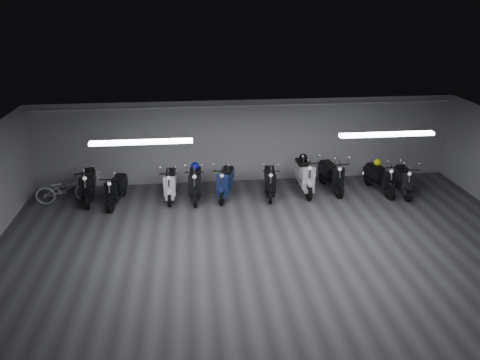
{
  "coord_description": "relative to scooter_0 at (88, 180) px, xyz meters",
  "views": [
    {
      "loc": [
        -1.76,
        -9.4,
        5.99
      ],
      "look_at": [
        -0.51,
        2.5,
        1.05
      ],
      "focal_mm": 34.03,
      "sensor_mm": 36.0,
      "label": 1
    }
  ],
  "objects": [
    {
      "name": "scooter_7",
      "position": [
        7.66,
        -0.04,
        -0.0
      ],
      "size": [
        0.87,
        1.93,
        1.39
      ],
      "primitive_type": null,
      "rotation": [
        0.0,
        0.0,
        0.13
      ],
      "color": "black",
      "rests_on": "floor"
    },
    {
      "name": "scooter_8",
      "position": [
        9.17,
        -0.33,
        -0.03
      ],
      "size": [
        0.95,
        1.88,
        1.33
      ],
      "primitive_type": null,
      "rotation": [
        0.0,
        0.0,
        0.2
      ],
      "color": "black",
      "rests_on": "floor"
    },
    {
      "name": "scooter_6",
      "position": [
        6.78,
        -0.02,
        0.05
      ],
      "size": [
        0.68,
        2.01,
        1.5
      ],
      "primitive_type": null,
      "rotation": [
        0.0,
        0.0,
        0.0
      ],
      "color": "silver",
      "rests_on": "floor"
    },
    {
      "name": "scooter_9",
      "position": [
        9.89,
        -0.52,
        -0.06
      ],
      "size": [
        0.88,
        1.79,
        1.28
      ],
      "primitive_type": null,
      "rotation": [
        0.0,
        0.0,
        -0.19
      ],
      "color": "black",
      "rests_on": "floor"
    },
    {
      "name": "scooter_4",
      "position": [
        4.22,
        -0.15,
        -0.03
      ],
      "size": [
        1.05,
        1.89,
        1.34
      ],
      "primitive_type": null,
      "rotation": [
        0.0,
        0.0,
        -0.27
      ],
      "color": "navy",
      "rests_on": "floor"
    },
    {
      "name": "conduit",
      "position": [
        5.06,
        1.05,
        1.92
      ],
      "size": [
        13.6,
        0.05,
        0.05
      ],
      "primitive_type": "cylinder",
      "rotation": [
        0.0,
        1.57,
        0.0
      ],
      "color": "white",
      "rests_on": "back_wall"
    },
    {
      "name": "floor",
      "position": [
        5.06,
        -3.87,
        -0.7
      ],
      "size": [
        14.0,
        10.0,
        0.01
      ],
      "primitive_type": "cube",
      "color": "#39393C",
      "rests_on": "ground"
    },
    {
      "name": "bicycle",
      "position": [
        -0.7,
        -0.08,
        -0.15
      ],
      "size": [
        1.77,
        0.85,
        1.1
      ],
      "primitive_type": "imported",
      "rotation": [
        0.0,
        0.0,
        1.73
      ],
      "color": "silver",
      "rests_on": "floor"
    },
    {
      "name": "helmet_2",
      "position": [
        3.29,
        0.06,
        0.29
      ],
      "size": [
        0.26,
        0.26,
        0.26
      ],
      "primitive_type": "sphere",
      "color": "#0D0F97",
      "rests_on": "scooter_3"
    },
    {
      "name": "scooter_0",
      "position": [
        0.0,
        0.0,
        0.0
      ],
      "size": [
        0.8,
        1.92,
        1.39
      ],
      "primitive_type": null,
      "rotation": [
        0.0,
        0.0,
        0.1
      ],
      "color": "black",
      "rests_on": "floor"
    },
    {
      "name": "scooter_1",
      "position": [
        0.89,
        -0.35,
        -0.06
      ],
      "size": [
        0.87,
        1.79,
        1.28
      ],
      "primitive_type": null,
      "rotation": [
        0.0,
        0.0,
        -0.18
      ],
      "color": "black",
      "rests_on": "floor"
    },
    {
      "name": "scooter_3",
      "position": [
        3.28,
        -0.2,
        -0.0
      ],
      "size": [
        0.69,
        1.89,
        1.39
      ],
      "primitive_type": null,
      "rotation": [
        0.0,
        0.0,
        -0.04
      ],
      "color": "black",
      "rests_on": "floor"
    },
    {
      "name": "fluor_strip_left",
      "position": [
        2.06,
        -2.87,
        2.04
      ],
      "size": [
        2.4,
        0.18,
        0.08
      ],
      "primitive_type": "cube",
      "color": "white",
      "rests_on": "ceiling"
    },
    {
      "name": "scooter_5",
      "position": [
        5.62,
        -0.21,
        -0.05
      ],
      "size": [
        0.8,
        1.81,
        1.3
      ],
      "primitive_type": null,
      "rotation": [
        0.0,
        0.0,
        -0.13
      ],
      "color": "black",
      "rests_on": "floor"
    },
    {
      "name": "helmet_1",
      "position": [
        9.12,
        -0.09,
        0.25
      ],
      "size": [
        0.23,
        0.23,
        0.23
      ],
      "primitive_type": "sphere",
      "color": "#F0ED0E",
      "rests_on": "scooter_8"
    },
    {
      "name": "scooter_2",
      "position": [
        2.51,
        -0.1,
        -0.04
      ],
      "size": [
        0.64,
        1.77,
        1.31
      ],
      "primitive_type": null,
      "rotation": [
        0.0,
        0.0,
        -0.03
      ],
      "color": "white",
      "rests_on": "floor"
    },
    {
      "name": "fluor_strip_right",
      "position": [
        8.06,
        -2.87,
        2.04
      ],
      "size": [
        2.4,
        0.18,
        0.08
      ],
      "primitive_type": "cube",
      "color": "white",
      "rests_on": "ceiling"
    },
    {
      "name": "back_wall",
      "position": [
        5.06,
        1.14,
        0.7
      ],
      "size": [
        14.0,
        0.01,
        2.8
      ],
      "primitive_type": "cube",
      "color": "#9B9B9D",
      "rests_on": "ground"
    },
    {
      "name": "helmet_0",
      "position": [
        6.78,
        0.26,
        0.37
      ],
      "size": [
        0.27,
        0.27,
        0.27
      ],
      "primitive_type": "sphere",
      "color": "black",
      "rests_on": "scooter_6"
    },
    {
      "name": "ceiling",
      "position": [
        5.06,
        -3.87,
        2.11
      ],
      "size": [
        14.0,
        10.0,
        0.01
      ],
      "primitive_type": "cube",
      "color": "gray",
      "rests_on": "ground"
    }
  ]
}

